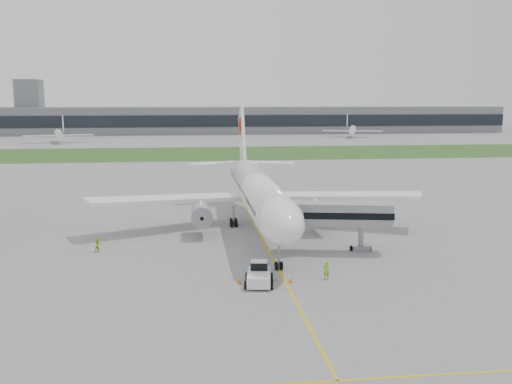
{
  "coord_description": "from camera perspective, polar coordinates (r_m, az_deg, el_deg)",
  "views": [
    {
      "loc": [
        -9.51,
        -74.34,
        18.51
      ],
      "look_at": [
        -0.5,
        2.0,
        5.85
      ],
      "focal_mm": 40.0,
      "sensor_mm": 36.0,
      "label": 1
    }
  ],
  "objects": [
    {
      "name": "distant_aircraft_left",
      "position": [
        254.71,
        -19.1,
        4.67
      ],
      "size": [
        33.33,
        30.91,
        10.78
      ],
      "primitive_type": null,
      "rotation": [
        0.0,
        0.0,
        0.24
      ],
      "color": "white",
      "rests_on": "ground"
    },
    {
      "name": "airliner",
      "position": [
        80.81,
        0.11,
        0.21
      ],
      "size": [
        48.13,
        53.95,
        17.88
      ],
      "color": "white",
      "rests_on": "ground"
    },
    {
      "name": "terminal_building",
      "position": [
        304.58,
        -4.98,
        7.15
      ],
      "size": [
        320.0,
        22.3,
        14.0
      ],
      "color": "gray",
      "rests_on": "ground"
    },
    {
      "name": "ground_crew_far",
      "position": [
        72.09,
        -15.52,
        -5.15
      ],
      "size": [
        1.09,
        1.05,
        1.77
      ],
      "primitive_type": "imported",
      "rotation": [
        0.0,
        0.0,
        0.63
      ],
      "color": "#B0D022",
      "rests_on": "ground"
    },
    {
      "name": "ground_crew_near",
      "position": [
        59.83,
        7.04,
        -7.76
      ],
      "size": [
        0.8,
        0.63,
        1.95
      ],
      "primitive_type": "imported",
      "rotation": [
        0.0,
        0.0,
        3.39
      ],
      "color": "#84C721",
      "rests_on": "ground"
    },
    {
      "name": "grass_strip",
      "position": [
        195.45,
        -3.92,
        3.9
      ],
      "size": [
        600.0,
        50.0,
        0.02
      ],
      "primitive_type": "cube",
      "color": "#28521E",
      "rests_on": "ground"
    },
    {
      "name": "safety_cone_right",
      "position": [
        58.65,
        3.48,
        -8.78
      ],
      "size": [
        0.4,
        0.4,
        0.55
      ],
      "primitive_type": "cone",
      "color": "orange",
      "rests_on": "ground"
    },
    {
      "name": "distant_aircraft_right",
      "position": [
        277.66,
        9.61,
        5.4
      ],
      "size": [
        34.32,
        32.12,
        10.8
      ],
      "primitive_type": null,
      "rotation": [
        0.0,
        0.0,
        -0.3
      ],
      "color": "white",
      "rests_on": "ground"
    },
    {
      "name": "control_tower",
      "position": [
        317.28,
        -21.51,
        5.36
      ],
      "size": [
        12.0,
        12.0,
        56.0
      ],
      "primitive_type": null,
      "color": "gray",
      "rests_on": "ground"
    },
    {
      "name": "safety_cone_left",
      "position": [
        58.14,
        -1.66,
        -8.91
      ],
      "size": [
        0.42,
        0.42,
        0.57
      ],
      "primitive_type": "cone",
      "color": "orange",
      "rests_on": "ground"
    },
    {
      "name": "apron_markings",
      "position": [
        72.4,
        1.05,
        -5.46
      ],
      "size": [
        70.0,
        70.0,
        0.04
      ],
      "primitive_type": null,
      "color": "gold",
      "rests_on": "ground"
    },
    {
      "name": "ground",
      "position": [
        77.2,
        0.54,
        -4.52
      ],
      "size": [
        600.0,
        600.0,
        0.0
      ],
      "primitive_type": "plane",
      "color": "#939496",
      "rests_on": "ground"
    },
    {
      "name": "pushback_tug",
      "position": [
        57.99,
        0.3,
        -8.24
      ],
      "size": [
        3.3,
        4.45,
        2.13
      ],
      "rotation": [
        0.0,
        0.0,
        -0.14
      ],
      "color": "white",
      "rests_on": "ground"
    },
    {
      "name": "jet_bridge",
      "position": [
        69.58,
        7.69,
        -2.27
      ],
      "size": [
        13.6,
        5.09,
        6.2
      ],
      "rotation": [
        0.0,
        0.0,
        -0.19
      ],
      "color": "gray",
      "rests_on": "ground"
    }
  ]
}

